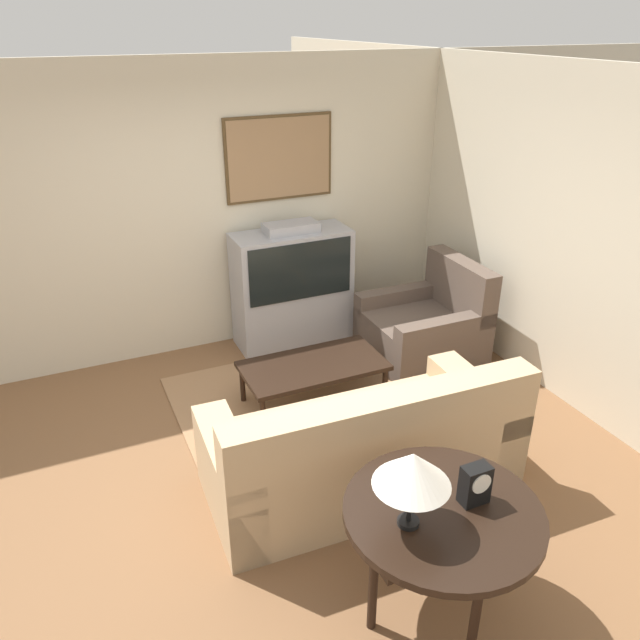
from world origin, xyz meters
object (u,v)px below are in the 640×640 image
armchair (426,328)px  tv (292,287)px  table_lamp (412,470)px  mantel_clock (475,484)px  couch (364,450)px  console_table (443,520)px  coffee_table (313,367)px

armchair → tv: bearing=-127.6°
table_lamp → mantel_clock: 0.45m
tv → couch: size_ratio=0.58×
table_lamp → couch: bearing=72.8°
couch → console_table: couch is taller
coffee_table → couch: bearing=-95.8°
tv → armchair: (1.04, -0.82, -0.29)m
coffee_table → console_table: (-0.23, -2.18, 0.32)m
tv → table_lamp: bearing=-102.2°
armchair → table_lamp: bearing=-34.5°
console_table → mantel_clock: 0.25m
console_table → table_lamp: bearing=-178.5°
console_table → mantel_clock: size_ratio=4.68×
console_table → armchair: bearing=58.3°
tv → couch: 2.30m
console_table → coffee_table: bearing=84.0°
tv → armchair: tv is taller
armchair → table_lamp: 3.15m
tv → mantel_clock: 3.35m
tv → console_table: 3.35m
couch → table_lamp: table_lamp is taller
tv → couch: (-0.39, -2.25, -0.27)m
couch → armchair: (1.43, 1.43, -0.02)m
table_lamp → tv: bearing=77.8°
armchair → mantel_clock: 2.91m
couch → mantel_clock: bearing=95.1°
table_lamp → mantel_clock: (0.39, -0.00, -0.22)m
coffee_table → table_lamp: size_ratio=2.76×
tv → console_table: tv is taller
couch → coffee_table: bearing=-93.6°
tv → mantel_clock: bearing=-95.7°
armchair → coffee_table: 1.35m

